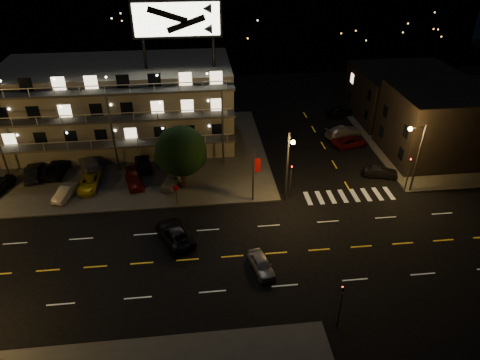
{
  "coord_description": "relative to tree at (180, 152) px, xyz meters",
  "views": [
    {
      "loc": [
        -0.49,
        -28.69,
        26.3
      ],
      "look_at": [
        3.59,
        8.0,
        2.99
      ],
      "focal_mm": 32.0,
      "sensor_mm": 36.0,
      "label": 1
    }
  ],
  "objects": [
    {
      "name": "signal_sw",
      "position": [
        11.38,
        -20.43,
        -1.86
      ],
      "size": [
        0.2,
        0.27,
        4.6
      ],
      "color": "#2D2D30",
      "rests_on": "ground"
    },
    {
      "name": "ground",
      "position": [
        2.38,
        -11.93,
        -4.43
      ],
      "size": [
        140.0,
        140.0,
        0.0
      ],
      "primitive_type": "plane",
      "color": "black",
      "rests_on": "ground"
    },
    {
      "name": "curb_nw",
      "position": [
        -11.62,
        8.07,
        -4.36
      ],
      "size": [
        44.0,
        24.0,
        0.15
      ],
      "primitive_type": "cube",
      "color": "#3D3E3B",
      "rests_on": "ground"
    },
    {
      "name": "side_car_2",
      "position": [
        21.75,
        10.39,
        -3.68
      ],
      "size": [
        5.58,
        3.68,
        1.5
      ],
      "primitive_type": "imported",
      "rotation": [
        0.0,
        0.0,
        1.9
      ],
      "color": "#95949A",
      "rests_on": "ground"
    },
    {
      "name": "side_bldg_back",
      "position": [
        32.37,
        16.07,
        -0.93
      ],
      "size": [
        14.06,
        12.0,
        7.0
      ],
      "color": "black",
      "rests_on": "ground"
    },
    {
      "name": "side_car_1",
      "position": [
        21.71,
        7.6,
        -3.79
      ],
      "size": [
        5.03,
        3.18,
        1.29
      ],
      "primitive_type": "imported",
      "rotation": [
        0.0,
        0.0,
        1.81
      ],
      "color": "#5C0E0D",
      "rests_on": "ground"
    },
    {
      "name": "tree",
      "position": [
        0.0,
        0.0,
        0.0
      ],
      "size": [
        5.73,
        5.51,
        7.21
      ],
      "color": "black",
      "rests_on": "curb_nw"
    },
    {
      "name": "side_bldg_front",
      "position": [
        32.37,
        4.07,
        -0.18
      ],
      "size": [
        14.06,
        10.0,
        8.5
      ],
      "color": "black",
      "rests_on": "ground"
    },
    {
      "name": "lot_car_4",
      "position": [
        -1.32,
        0.29,
        -3.67
      ],
      "size": [
        2.62,
        3.87,
        1.22
      ],
      "primitive_type": "imported",
      "rotation": [
        0.0,
        0.0,
        -0.36
      ],
      "color": "#95949A",
      "rests_on": "curb_nw"
    },
    {
      "name": "lot_car_2",
      "position": [
        -10.32,
        0.81,
        -3.66
      ],
      "size": [
        2.19,
        4.53,
        1.24
      ],
      "primitive_type": "imported",
      "rotation": [
        0.0,
        0.0,
        -0.03
      ],
      "color": "gold",
      "rests_on": "curb_nw"
    },
    {
      "name": "side_car_3",
      "position": [
        23.58,
        17.16,
        -3.68
      ],
      "size": [
        4.73,
        2.9,
        1.5
      ],
      "primitive_type": "imported",
      "rotation": [
        0.0,
        0.0,
        1.85
      ],
      "color": "black",
      "rests_on": "ground"
    },
    {
      "name": "lot_car_0",
      "position": [
        -19.94,
        1.2,
        -3.6
      ],
      "size": [
        2.77,
        4.34,
        1.37
      ],
      "primitive_type": "imported",
      "rotation": [
        0.0,
        0.0,
        -0.31
      ],
      "color": "black",
      "rests_on": "curb_nw"
    },
    {
      "name": "banner_north",
      "position": [
        7.47,
        -3.53,
        -1.0
      ],
      "size": [
        0.83,
        0.16,
        6.4
      ],
      "color": "#2D2D30",
      "rests_on": "ground"
    },
    {
      "name": "stop_sign",
      "position": [
        -0.62,
        -3.36,
        -2.72
      ],
      "size": [
        0.91,
        0.11,
        2.61
      ],
      "color": "#2D2D30",
      "rests_on": "ground"
    },
    {
      "name": "lot_car_6",
      "position": [
        -14.72,
        4.3,
        -3.61
      ],
      "size": [
        2.74,
        5.04,
        1.34
      ],
      "primitive_type": "imported",
      "rotation": [
        0.0,
        0.0,
        3.03
      ],
      "color": "black",
      "rests_on": "curb_nw"
    },
    {
      "name": "road_car_east",
      "position": [
        6.71,
        -13.88,
        -3.81
      ],
      "size": [
        2.26,
        3.92,
        1.25
      ],
      "primitive_type": "imported",
      "rotation": [
        0.0,
        0.0,
        0.22
      ],
      "color": "#95949A",
      "rests_on": "ground"
    },
    {
      "name": "lot_car_3",
      "position": [
        -5.44,
        1.03,
        -3.66
      ],
      "size": [
        2.73,
        4.59,
        1.25
      ],
      "primitive_type": "imported",
      "rotation": [
        0.0,
        0.0,
        0.24
      ],
      "color": "#5C0E0D",
      "rests_on": "curb_nw"
    },
    {
      "name": "signal_nw",
      "position": [
        11.38,
        -3.43,
        -1.86
      ],
      "size": [
        0.2,
        0.27,
        4.6
      ],
      "color": "#2D2D30",
      "rests_on": "ground"
    },
    {
      "name": "lot_car_7",
      "position": [
        -11.02,
        5.04,
        -3.52
      ],
      "size": [
        4.03,
        5.65,
        1.52
      ],
      "primitive_type": "imported",
      "rotation": [
        0.0,
        0.0,
        3.55
      ],
      "color": "#95949A",
      "rests_on": "curb_nw"
    },
    {
      "name": "streetlight_ne",
      "position": [
        24.52,
        -3.63,
        0.53
      ],
      "size": [
        1.92,
        0.44,
        8.0
      ],
      "color": "#2D2D30",
      "rests_on": "ground"
    },
    {
      "name": "motel",
      "position": [
        -7.56,
        11.95,
        0.91
      ],
      "size": [
        28.0,
        13.8,
        18.1
      ],
      "color": "gray",
      "rests_on": "ground"
    },
    {
      "name": "streetlight_nc",
      "position": [
        10.88,
        -4.0,
        0.53
      ],
      "size": [
        0.44,
        1.92,
        8.0
      ],
      "color": "#2D2D30",
      "rests_on": "ground"
    },
    {
      "name": "lot_car_8",
      "position": [
        -4.73,
        4.65,
        -3.53
      ],
      "size": [
        2.65,
        4.68,
        1.5
      ],
      "primitive_type": "imported",
      "rotation": [
        0.0,
        0.0,
        3.35
      ],
      "color": "black",
      "rests_on": "curb_nw"
    },
    {
      "name": "signal_ne",
      "position": [
        24.38,
        -3.43,
        -1.86
      ],
      "size": [
        0.27,
        0.2,
        4.6
      ],
      "color": "#2D2D30",
      "rests_on": "ground"
    },
    {
      "name": "lot_car_5",
      "position": [
        -17.13,
        3.68,
        -3.56
      ],
      "size": [
        2.21,
        4.56,
        1.44
      ],
      "primitive_type": "imported",
      "rotation": [
        0.0,
        0.0,
        3.3
      ],
      "color": "black",
      "rests_on": "curb_nw"
    },
    {
      "name": "lot_car_1",
      "position": [
        -12.51,
        -0.85,
        -3.67
      ],
      "size": [
        2.45,
        3.92,
        1.22
      ],
      "primitive_type": "imported",
      "rotation": [
        0.0,
        0.0,
        -0.34
      ],
      "color": "#95949A",
      "rests_on": "curb_nw"
    },
    {
      "name": "lot_car_9",
      "position": [
        -0.8,
        3.39,
        -3.67
      ],
      "size": [
        2.69,
        3.91,
        1.22
      ],
      "primitive_type": "imported",
      "rotation": [
        0.0,
        0.0,
        3.56
      ],
      "color": "#5C0E0D",
      "rests_on": "curb_nw"
    },
    {
      "name": "curb_ne",
      "position": [
        32.38,
        8.07,
        -4.36
      ],
      "size": [
        16.0,
        24.0,
        0.15
      ],
      "primitive_type": "cube",
      "color": "#3D3E3B",
      "rests_on": "ground"
    },
    {
      "name": "road_car_west",
      "position": [
        -0.73,
        -9.02,
        -3.71
      ],
      "size": [
        4.27,
        5.76,
        1.45
      ],
      "primitive_type": "imported",
      "rotation": [
        0.0,
        0.0,
        3.55
      ],
      "color": "black",
      "rests_on": "ground"
    },
    {
      "name": "side_car_0",
      "position": [
        22.81,
        -0.3,
        -3.81
      ],
      "size": [
        4.01,
        2.29,
        1.25
      ],
      "primitive_type": "imported",
      "rotation": [
        0.0,
        0.0,
        1.3
      ],
      "color": "black",
      "rests_on": "ground"
    }
  ]
}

